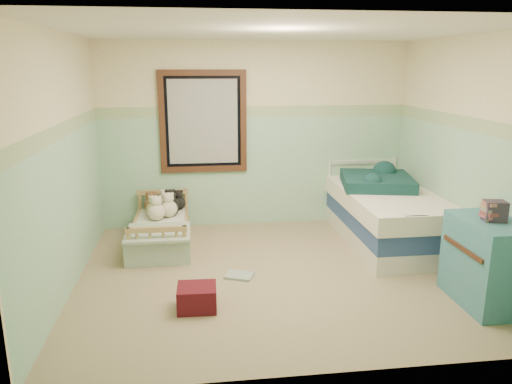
{
  "coord_description": "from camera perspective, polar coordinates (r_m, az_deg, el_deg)",
  "views": [
    {
      "loc": [
        -0.84,
        -4.84,
        2.17
      ],
      "look_at": [
        -0.17,
        0.35,
        0.83
      ],
      "focal_mm": 34.44,
      "sensor_mm": 36.0,
      "label": 1
    }
  ],
  "objects": [
    {
      "name": "teal_blanket",
      "position": [
        6.54,
        13.83,
        1.25
      ],
      "size": [
        1.03,
        1.07,
        0.14
      ],
      "primitive_type": "cube",
      "rotation": [
        0.0,
        0.0,
        -0.21
      ],
      "color": "#143E41",
      "rests_on": "twin_mattress"
    },
    {
      "name": "wall_back",
      "position": [
        6.76,
        -0.14,
        6.58
      ],
      "size": [
        4.2,
        0.04,
        2.5
      ],
      "primitive_type": "cube",
      "color": "beige",
      "rests_on": "floor"
    },
    {
      "name": "wall_front",
      "position": [
        3.29,
        7.74,
        -2.03
      ],
      "size": [
        4.2,
        0.04,
        2.5
      ],
      "primitive_type": "cube",
      "color": "beige",
      "rests_on": "floor"
    },
    {
      "name": "red_pillow",
      "position": [
        4.64,
        -6.87,
        -12.08
      ],
      "size": [
        0.37,
        0.32,
        0.22
      ],
      "primitive_type": "cube",
      "rotation": [
        0.0,
        0.0,
        -0.03
      ],
      "color": "maroon",
      "rests_on": "floor"
    },
    {
      "name": "wall_left",
      "position": [
        5.09,
        -21.59,
        2.95
      ],
      "size": [
        0.04,
        3.6,
        2.5
      ],
      "primitive_type": "cube",
      "color": "beige",
      "rests_on": "floor"
    },
    {
      "name": "wainscot_mint",
      "position": [
        6.83,
        -0.12,
        2.4
      ],
      "size": [
        4.2,
        0.01,
        1.5
      ],
      "primitive_type": "cube",
      "color": "#8CBB99",
      "rests_on": "floor"
    },
    {
      "name": "dresser",
      "position": [
        5.07,
        25.3,
        -7.41
      ],
      "size": [
        0.51,
        0.81,
        0.81
      ],
      "primitive_type": "cube",
      "color": "teal",
      "rests_on": "floor"
    },
    {
      "name": "plush_floor_cream",
      "position": [
        6.01,
        -13.93,
        -6.03
      ],
      "size": [
        0.23,
        0.23,
        0.23
      ],
      "primitive_type": "sphere",
      "color": "beige",
      "rests_on": "floor"
    },
    {
      "name": "plush_bed_dark",
      "position": [
        6.43,
        -9.78,
        -1.9
      ],
      "size": [
        0.19,
        0.19,
        0.19
      ],
      "primitive_type": "sphere",
      "color": "black",
      "rests_on": "toddler_mattress"
    },
    {
      "name": "plush_floor_tan",
      "position": [
        5.95,
        -13.91,
        -6.24
      ],
      "size": [
        0.24,
        0.24,
        0.24
      ],
      "primitive_type": "sphere",
      "color": "tan",
      "rests_on": "floor"
    },
    {
      "name": "plush_bed_tan",
      "position": [
        6.45,
        -11.82,
        -1.97
      ],
      "size": [
        0.19,
        0.19,
        0.19
      ],
      "primitive_type": "sphere",
      "color": "tan",
      "rests_on": "toddler_mattress"
    },
    {
      "name": "toddler_mattress",
      "position": [
        6.22,
        -11.02,
        -4.03
      ],
      "size": [
        0.62,
        1.29,
        0.12
      ],
      "primitive_type": "cube",
      "color": "silver",
      "rests_on": "toddler_bed_frame"
    },
    {
      "name": "border_strip",
      "position": [
        6.7,
        -0.12,
        9.31
      ],
      "size": [
        4.2,
        0.01,
        0.15
      ],
      "primitive_type": "cube",
      "color": "#4C7C4E",
      "rests_on": "wall_back"
    },
    {
      "name": "window_blinds",
      "position": [
        6.65,
        -6.16,
        8.11
      ],
      "size": [
        0.92,
        0.01,
        1.12
      ],
      "primitive_type": "cube",
      "color": "beige",
      "rests_on": "window_frame"
    },
    {
      "name": "book_stack",
      "position": [
        4.91,
        25.99,
        -2.0
      ],
      "size": [
        0.21,
        0.17,
        0.19
      ],
      "primitive_type": "cube",
      "rotation": [
        0.0,
        0.0,
        -0.17
      ],
      "color": "#48272E",
      "rests_on": "dresser"
    },
    {
      "name": "extra_plush_1",
      "position": [
        6.38,
        -10.1,
        -1.92
      ],
      "size": [
        0.22,
        0.22,
        0.22
      ],
      "primitive_type": "sphere",
      "color": "beige",
      "rests_on": "toddler_mattress"
    },
    {
      "name": "twin_mattress",
      "position": [
        6.33,
        15.11,
        -0.94
      ],
      "size": [
        1.06,
        2.07,
        0.22
      ],
      "primitive_type": "cube",
      "color": "white",
      "rests_on": "twin_boxspring"
    },
    {
      "name": "plush_bed_white",
      "position": [
        6.65,
        -10.4,
        -1.35
      ],
      "size": [
        0.2,
        0.2,
        0.2
      ],
      "primitive_type": "sphere",
      "color": "silver",
      "rests_on": "toddler_mattress"
    },
    {
      "name": "floor",
      "position": [
        5.38,
        2.31,
        -9.55
      ],
      "size": [
        4.2,
        3.6,
        0.02
      ],
      "primitive_type": "cube",
      "color": "gray",
      "rests_on": "ground"
    },
    {
      "name": "extra_plush_0",
      "position": [
        6.55,
        -9.88,
        -1.48
      ],
      "size": [
        0.22,
        0.22,
        0.22
      ],
      "primitive_type": "sphere",
      "color": "black",
      "rests_on": "toddler_mattress"
    },
    {
      "name": "ceiling",
      "position": [
        4.92,
        2.62,
        18.33
      ],
      "size": [
        4.2,
        3.6,
        0.02
      ],
      "primitive_type": "cube",
      "color": "silver",
      "rests_on": "wall_back"
    },
    {
      "name": "patchwork_quilt",
      "position": [
        5.8,
        -11.3,
        -4.63
      ],
      "size": [
        0.73,
        0.67,
        0.03
      ],
      "primitive_type": "cube",
      "color": "#5990AE",
      "rests_on": "toddler_mattress"
    },
    {
      "name": "wall_right",
      "position": [
        5.74,
        23.66,
        3.95
      ],
      "size": [
        0.04,
        3.6,
        2.5
      ],
      "primitive_type": "cube",
      "color": "beige",
      "rests_on": "floor"
    },
    {
      "name": "extra_plush_3",
      "position": [
        6.27,
        -11.48,
        -2.28
      ],
      "size": [
        0.21,
        0.21,
        0.21
      ],
      "primitive_type": "sphere",
      "color": "beige",
      "rests_on": "toddler_mattress"
    },
    {
      "name": "twin_bed_frame",
      "position": [
        6.46,
        14.86,
        -4.71
      ],
      "size": [
        1.02,
        2.03,
        0.22
      ],
      "primitive_type": "cube",
      "color": "silver",
      "rests_on": "floor"
    },
    {
      "name": "window_frame",
      "position": [
        6.64,
        -6.16,
        8.1
      ],
      "size": [
        1.16,
        0.06,
        1.36
      ],
      "primitive_type": "cube",
      "color": "#432512",
      "rests_on": "wall_back"
    },
    {
      "name": "floor_book",
      "position": [
        5.29,
        -1.96,
        -9.67
      ],
      "size": [
        0.35,
        0.31,
        0.03
      ],
      "primitive_type": "cube",
      "rotation": [
        0.0,
        0.0,
        -0.39
      ],
      "color": "gold",
      "rests_on": "floor"
    },
    {
      "name": "twin_boxspring",
      "position": [
        6.39,
        14.98,
        -2.85
      ],
      "size": [
        1.02,
        2.03,
        0.22
      ],
      "primitive_type": "cube",
      "color": "navy",
      "rests_on": "twin_bed_frame"
    },
    {
      "name": "extra_plush_2",
      "position": [
        6.69,
        -8.95,
        -1.26
      ],
      "size": [
        0.18,
        0.18,
        0.18
      ],
      "primitive_type": "sphere",
      "color": "black",
      "rests_on": "toddler_mattress"
    },
    {
      "name": "plush_bed_brown",
      "position": [
        6.66,
        -12.11,
        -1.48
      ],
      "size": [
        0.18,
        0.18,
        0.18
      ],
      "primitive_type": "sphere",
      "color": "brown",
      "rests_on": "toddler_mattress"
    },
    {
      "name": "toddler_bed_frame",
      "position": [
        6.26,
        -10.95,
        -5.3
      ],
      "size": [
        0.67,
        1.35,
        0.17
      ],
      "primitive_type": "cube",
      "color": "#957247",
      "rests_on": "floor"
    }
  ]
}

